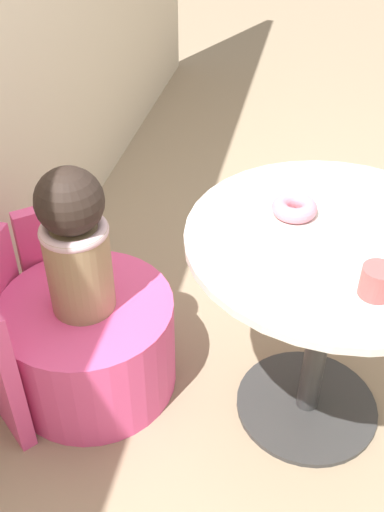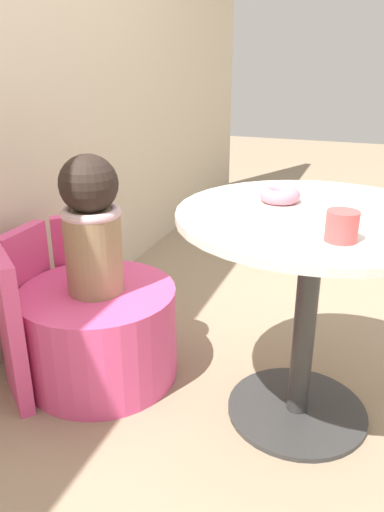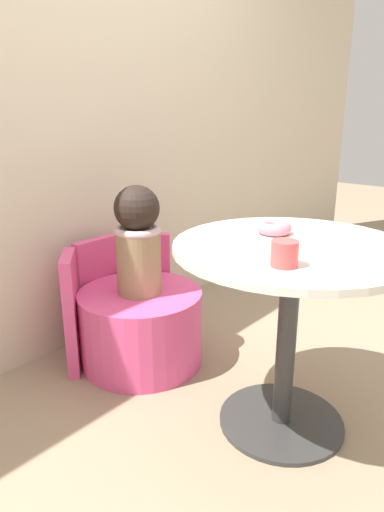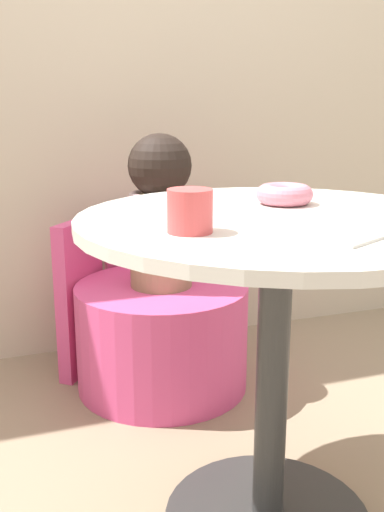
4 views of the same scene
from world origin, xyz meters
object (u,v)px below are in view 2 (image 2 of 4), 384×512
Objects in this scene: child_figure at (92,224)px; round_table at (310,268)px; cup at (342,226)px; tub_chair at (100,333)px; donut at (280,195)px.

round_table is at bearing -87.69° from child_figure.
cup reaches higher than round_table.
child_figure is 6.10× the size of cup.
round_table is 1.44× the size of tub_chair.
round_table is 0.83m from tub_chair.
child_figure is 3.87× the size of donut.
tub_chair is at bearing -82.87° from child_figure.
tub_chair is 0.85m from donut.
cup is at bearing -157.89° from round_table.
cup reaches higher than tub_chair.
round_table is 0.75m from child_figure.
tub_chair is 1.16× the size of child_figure.
cup is (-0.30, -0.21, 0.02)m from donut.
donut is (0.11, -0.62, 0.57)m from tub_chair.
donut is at bearing -80.10° from child_figure.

